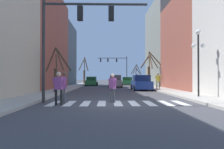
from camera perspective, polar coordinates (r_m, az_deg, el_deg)
ground_plane at (r=12.17m, az=1.55°, el=-7.67°), size 240.00×240.00×0.00m
sidewalk_left at (r=13.18m, az=-24.23°, el=-6.75°), size 2.36×90.00×0.15m
sidewalk_right at (r=13.68m, az=26.32°, el=-6.51°), size 2.36×90.00×0.15m
building_row_left at (r=26.87m, az=-21.75°, el=9.31°), size 6.00×38.60×12.86m
building_row_right at (r=27.81m, az=21.14°, el=8.56°), size 6.00×36.56×13.76m
crosswalk_stripes at (r=12.45m, az=1.49°, el=-7.50°), size 7.65×2.60×0.01m
traffic_signal_near at (r=13.14m, az=-9.99°, el=12.25°), size 6.10×0.28×6.13m
traffic_signal_far at (r=54.41m, az=1.09°, el=2.95°), size 7.33×0.28×6.68m
street_lamp_right_corner at (r=16.34m, az=21.62°, el=6.17°), size 0.95×0.36×4.64m
car_driving_toward_lane at (r=25.27m, az=7.66°, el=-2.25°), size 2.16×4.43×1.73m
car_parked_left_mid at (r=38.83m, az=-5.33°, el=-1.81°), size 2.08×4.42×1.59m
car_at_intersection at (r=43.28m, az=3.92°, el=-1.74°), size 2.20×4.60×1.53m
car_parked_right_far at (r=33.03m, az=0.86°, el=-1.84°), size 2.02×4.24×1.82m
pedestrian_crossing_street at (r=25.55m, az=11.94°, el=-1.29°), size 0.64×0.59×1.81m
pedestrian_on_left_sidewalk at (r=11.70m, az=-13.75°, el=-2.82°), size 0.75×0.32×1.76m
pedestrian_on_right_sidewalk at (r=12.77m, az=0.14°, el=-2.85°), size 0.54×0.61×1.69m
pedestrian_near_right_corner at (r=12.56m, az=-12.34°, el=-2.62°), size 0.31×0.77×1.78m
street_tree_right_mid at (r=20.40m, az=-14.23°, el=0.91°), size 2.27×2.28×4.06m
street_tree_right_far at (r=46.11m, az=-7.23°, el=0.62°), size 1.93×2.43×5.64m
street_tree_right_near at (r=47.05m, az=6.46°, el=0.12°), size 2.14×2.08×4.20m
street_tree_left_mid at (r=31.63m, az=9.91°, el=1.35°), size 3.30×2.19×5.07m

